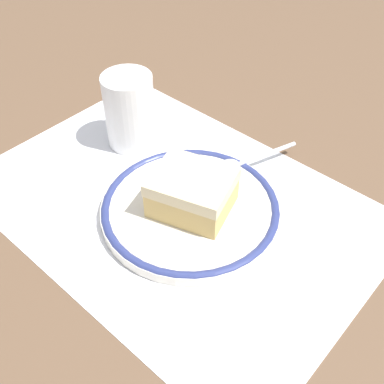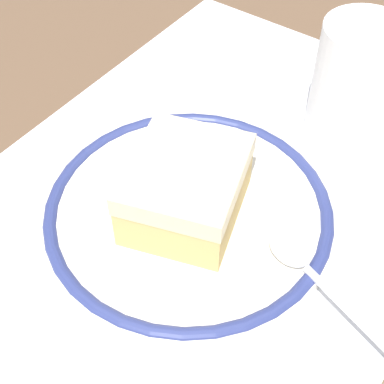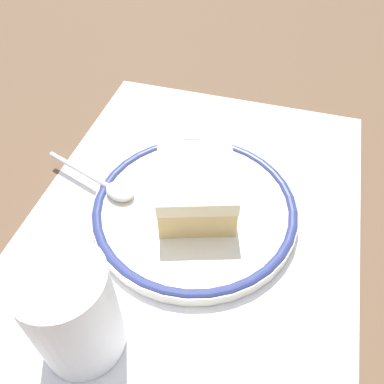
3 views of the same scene
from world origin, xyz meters
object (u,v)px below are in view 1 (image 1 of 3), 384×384
cake_slice (192,193)px  plate (192,207)px  spoon (238,163)px  napkin (53,182)px  cup (130,114)px

cake_slice → plate: bearing=-53.1°
spoon → napkin: (0.16, 0.17, -0.02)m
plate → spoon: size_ratio=1.76×
cup → napkin: cup is taller
cake_slice → napkin: size_ratio=0.81×
spoon → cup: size_ratio=1.18×
cake_slice → spoon: 0.10m
spoon → cake_slice: bearing=93.4°
plate → spoon: bearing=-88.5°
cup → plate: bearing=163.0°
plate → spoon: 0.09m
cup → napkin: 0.13m
spoon → cup: cup is taller
spoon → cup: 0.16m
spoon → cup: bearing=15.6°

